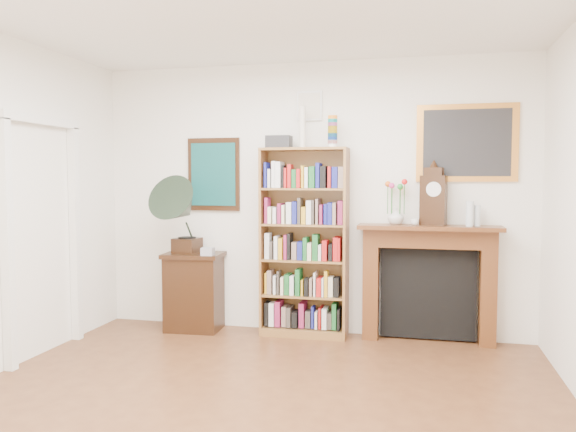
# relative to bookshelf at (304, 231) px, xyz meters

# --- Properties ---
(room) EXTENTS (4.51, 5.01, 2.81)m
(room) POSITION_rel_bookshelf_xyz_m (0.02, -2.32, 0.33)
(room) COLOR #512C18
(room) RESTS_ON ground
(door_casing) EXTENTS (0.08, 1.02, 2.17)m
(door_casing) POSITION_rel_bookshelf_xyz_m (-2.18, -1.12, 0.19)
(door_casing) COLOR white
(door_casing) RESTS_ON left_wall
(teal_poster) EXTENTS (0.58, 0.04, 0.78)m
(teal_poster) POSITION_rel_bookshelf_xyz_m (-1.03, 0.16, 0.58)
(teal_poster) COLOR black
(teal_poster) RESTS_ON back_wall
(small_picture) EXTENTS (0.26, 0.04, 0.30)m
(small_picture) POSITION_rel_bookshelf_xyz_m (0.02, 0.16, 1.28)
(small_picture) COLOR white
(small_picture) RESTS_ON back_wall
(gilt_painting) EXTENTS (0.95, 0.04, 0.75)m
(gilt_painting) POSITION_rel_bookshelf_xyz_m (1.57, 0.16, 0.88)
(gilt_painting) COLOR #C98134
(gilt_painting) RESTS_ON back_wall
(bookshelf) EXTENTS (0.88, 0.31, 2.20)m
(bookshelf) POSITION_rel_bookshelf_xyz_m (0.00, 0.00, 0.00)
(bookshelf) COLOR brown
(bookshelf) RESTS_ON floor
(side_cabinet) EXTENTS (0.63, 0.48, 0.82)m
(side_cabinet) POSITION_rel_bookshelf_xyz_m (-1.18, -0.06, -0.66)
(side_cabinet) COLOR black
(side_cabinet) RESTS_ON floor
(fireplace) EXTENTS (1.37, 0.33, 1.15)m
(fireplace) POSITION_rel_bookshelf_xyz_m (1.23, 0.08, -0.39)
(fireplace) COLOR #532B13
(fireplace) RESTS_ON floor
(gramophone) EXTENTS (0.56, 0.67, 0.82)m
(gramophone) POSITION_rel_bookshelf_xyz_m (-1.27, -0.17, 0.21)
(gramophone) COLOR black
(gramophone) RESTS_ON side_cabinet
(cd_stack) EXTENTS (0.13, 0.13, 0.08)m
(cd_stack) POSITION_rel_bookshelf_xyz_m (-0.97, -0.20, -0.21)
(cd_stack) COLOR silver
(cd_stack) RESTS_ON side_cabinet
(mantel_clock) EXTENTS (0.26, 0.18, 0.56)m
(mantel_clock) POSITION_rel_bookshelf_xyz_m (1.27, 0.06, 0.35)
(mantel_clock) COLOR black
(mantel_clock) RESTS_ON fireplace
(flower_vase) EXTENTS (0.21, 0.21, 0.16)m
(flower_vase) POSITION_rel_bookshelf_xyz_m (0.91, 0.05, 0.17)
(flower_vase) COLOR silver
(flower_vase) RESTS_ON fireplace
(teacup) EXTENTS (0.10, 0.10, 0.07)m
(teacup) POSITION_rel_bookshelf_xyz_m (1.09, -0.03, 0.12)
(teacup) COLOR silver
(teacup) RESTS_ON fireplace
(bottle_left) EXTENTS (0.07, 0.07, 0.24)m
(bottle_left) POSITION_rel_bookshelf_xyz_m (1.60, -0.00, 0.20)
(bottle_left) COLOR silver
(bottle_left) RESTS_ON fireplace
(bottle_right) EXTENTS (0.06, 0.06, 0.20)m
(bottle_right) POSITION_rel_bookshelf_xyz_m (1.67, 0.05, 0.18)
(bottle_right) COLOR silver
(bottle_right) RESTS_ON fireplace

